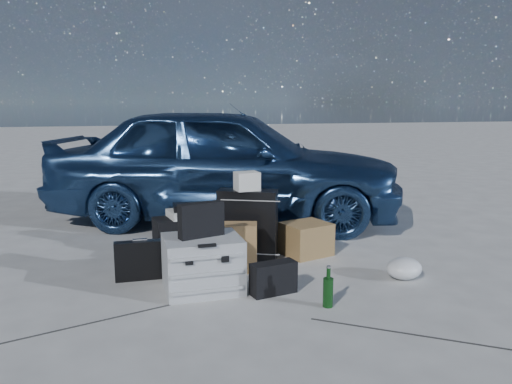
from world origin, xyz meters
TOP-DOWN VIEW (x-y plane):
  - ground at (0.00, 0.00)m, footprint 60.00×60.00m
  - car at (0.24, 2.37)m, footprint 4.73×3.15m
  - pelican_case at (-0.42, 0.01)m, footprint 0.63×0.52m
  - laptop_bag at (-0.42, 0.02)m, footprint 0.38×0.20m
  - briefcase at (-0.90, 0.39)m, footprint 0.44×0.10m
  - suitcase_left at (0.21, 1.15)m, footprint 0.44×0.18m
  - suitcase_right at (0.13, 0.73)m, footprint 0.60×0.41m
  - white_carton at (0.12, 0.72)m, footprint 0.24×0.20m
  - duffel_bag at (-0.38, 1.13)m, footprint 0.76×0.42m
  - flat_box_white at (-0.38, 1.13)m, footprint 0.47×0.39m
  - flat_box_black at (-0.39, 1.11)m, footprint 0.31×0.23m
  - kraft_bag at (-0.03, 0.39)m, footprint 0.37×0.28m
  - cardboard_box at (0.73, 0.71)m, footprint 0.53×0.49m
  - plastic_bag at (1.32, -0.16)m, footprint 0.42×0.40m
  - messenger_bag at (0.12, -0.21)m, footprint 0.39×0.21m
  - green_bottle at (0.44, -0.57)m, footprint 0.09×0.09m

SIDE VIEW (x-z plane):
  - ground at x=0.00m, z-range 0.00..0.00m
  - plastic_bag at x=1.32m, z-range 0.00..0.18m
  - messenger_bag at x=0.12m, z-range 0.00..0.26m
  - green_bottle at x=0.44m, z-range 0.00..0.31m
  - cardboard_box at x=0.73m, z-range 0.00..0.32m
  - briefcase at x=-0.90m, z-range 0.00..0.34m
  - duffel_bag at x=-0.38m, z-range 0.00..0.36m
  - kraft_bag at x=-0.03m, z-range 0.00..0.44m
  - pelican_case at x=-0.42m, z-range 0.00..0.44m
  - suitcase_left at x=0.21m, z-range 0.00..0.57m
  - suitcase_right at x=0.13m, z-range 0.00..0.68m
  - flat_box_white at x=-0.38m, z-range 0.36..0.43m
  - flat_box_black at x=-0.39m, z-range 0.43..0.50m
  - laptop_bag at x=-0.42m, z-range 0.44..0.72m
  - car at x=0.24m, z-range 0.00..1.50m
  - white_carton at x=0.12m, z-range 0.68..0.86m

